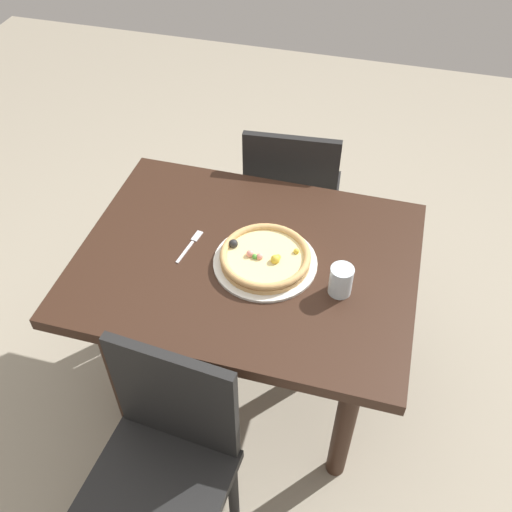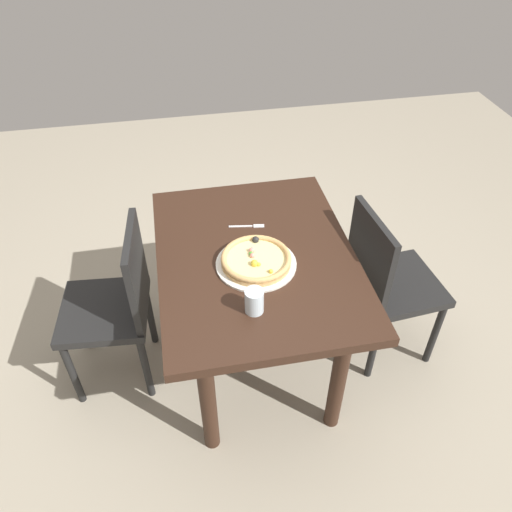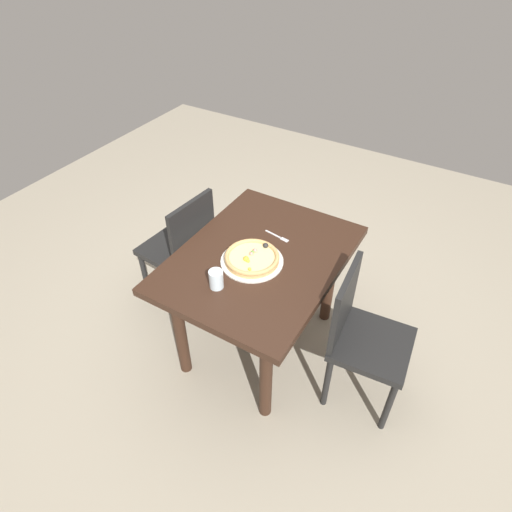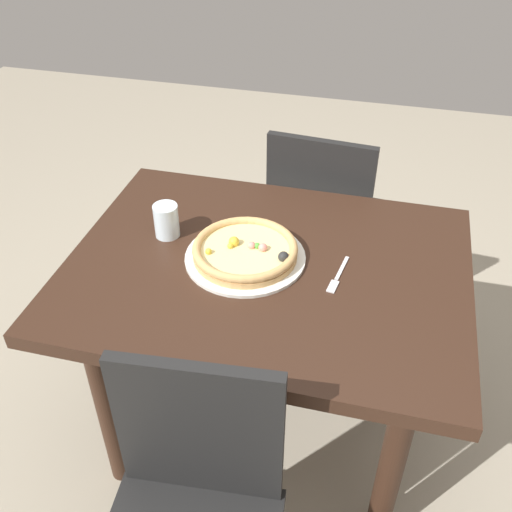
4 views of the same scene
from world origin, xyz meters
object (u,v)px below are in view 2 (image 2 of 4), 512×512
at_px(chair_far, 386,281).
at_px(plate, 256,264).
at_px(chair_near, 117,303).
at_px(drinking_glass, 254,301).
at_px(pizza, 256,259).
at_px(fork, 250,226).
at_px(dining_table, 256,273).

distance_m(chair_far, plate, 0.70).
height_order(chair_near, plate, chair_near).
bearing_deg(chair_far, drinking_glass, -72.06).
bearing_deg(pizza, chair_near, -102.61).
relative_size(plate, pizza, 1.15).
relative_size(chair_near, chair_far, 1.00).
bearing_deg(pizza, chair_far, 93.96).
bearing_deg(fork, drinking_glass, -89.37).
relative_size(chair_near, pizza, 2.97).
bearing_deg(drinking_glass, pizza, 167.59).
xyz_separation_m(chair_far, fork, (-0.22, -0.63, 0.26)).
bearing_deg(chair_near, plate, -97.70).
xyz_separation_m(pizza, drinking_glass, (0.26, -0.06, 0.02)).
relative_size(dining_table, pizza, 3.76).
height_order(chair_far, plate, chair_far).
xyz_separation_m(chair_near, drinking_glass, (0.40, 0.57, 0.31)).
bearing_deg(fork, chair_near, -160.10).
xyz_separation_m(dining_table, drinking_glass, (0.32, -0.07, 0.16)).
distance_m(chair_near, pizza, 0.71).
height_order(chair_near, chair_far, same).
height_order(plate, fork, plate).
distance_m(pizza, drinking_glass, 0.26).
distance_m(chair_near, plate, 0.70).
bearing_deg(dining_table, chair_far, 88.18).
bearing_deg(chair_near, dining_table, -91.75).
relative_size(chair_far, plate, 2.58).
xyz_separation_m(dining_table, chair_far, (0.02, 0.64, -0.14)).
bearing_deg(dining_table, drinking_glass, -11.94).
xyz_separation_m(chair_near, plate, (0.14, 0.63, 0.26)).
relative_size(chair_far, fork, 5.35).
height_order(chair_near, fork, chair_near).
height_order(pizza, fork, pizza).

